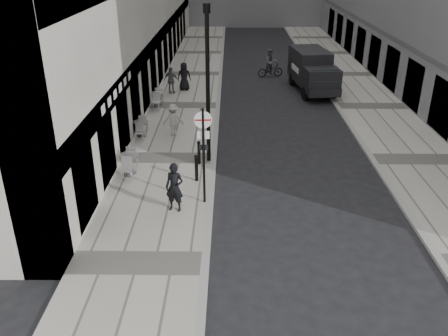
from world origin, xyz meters
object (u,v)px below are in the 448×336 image
(cyclist, at_px, (270,66))
(panel_van, at_px, (312,69))
(walking_man, at_px, (175,187))
(sign_post, at_px, (203,144))
(lamppost, at_px, (208,78))

(cyclist, bearing_deg, panel_van, -72.18)
(walking_man, bearing_deg, sign_post, 43.91)
(panel_van, bearing_deg, cyclist, 115.89)
(sign_post, distance_m, panel_van, 16.38)
(walking_man, distance_m, sign_post, 1.82)
(walking_man, bearing_deg, cyclist, 89.70)
(sign_post, bearing_deg, panel_van, 65.03)
(lamppost, height_order, cyclist, lamppost)
(cyclist, bearing_deg, sign_post, -116.45)
(panel_van, bearing_deg, lamppost, -125.36)
(lamppost, bearing_deg, panel_van, 61.61)
(sign_post, bearing_deg, cyclist, 75.80)
(walking_man, relative_size, sign_post, 0.50)
(panel_van, xyz_separation_m, cyclist, (-2.38, 3.68, -0.66))
(walking_man, xyz_separation_m, sign_post, (1.00, 0.58, 1.40))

